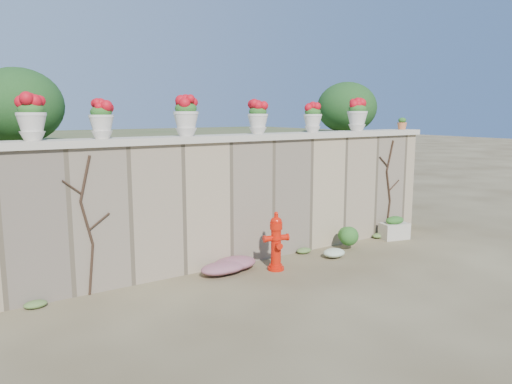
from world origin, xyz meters
TOP-DOWN VIEW (x-y plane):
  - ground at (0.00, 0.00)m, footprint 80.00×80.00m
  - stone_wall at (0.00, 1.80)m, footprint 8.00×0.40m
  - wall_cap at (0.00, 1.80)m, footprint 8.10×0.52m
  - raised_fill at (0.00, 5.00)m, footprint 9.00×6.00m
  - back_shrub_left at (-3.20, 3.00)m, footprint 1.30×1.30m
  - back_shrub_right at (3.40, 3.00)m, footprint 1.30×1.30m
  - vine_left at (-2.67, 1.58)m, footprint 0.60×0.04m
  - vine_right at (3.23, 1.58)m, footprint 0.60×0.04m
  - fire_hydrant at (0.05, 1.04)m, footprint 0.40×0.29m
  - planter_box at (3.11, 1.30)m, footprint 0.60×0.43m
  - green_shrub at (1.93, 1.28)m, footprint 0.59×0.53m
  - magenta_clump at (-0.68, 1.29)m, footprint 0.96×0.64m
  - white_flowers at (1.25, 0.99)m, footprint 0.51×0.41m
  - urn_pot_0 at (-3.24, 1.80)m, footprint 0.37×0.37m
  - urn_pot_1 at (-2.36, 1.80)m, footprint 0.33×0.33m
  - urn_pot_2 at (-1.08, 1.80)m, footprint 0.38×0.38m
  - urn_pot_3 at (0.22, 1.80)m, footprint 0.34×0.34m
  - urn_pot_4 at (1.40, 1.80)m, footprint 0.33×0.33m
  - urn_pot_5 at (2.51, 1.80)m, footprint 0.38×0.38m
  - terracotta_pot at (3.80, 1.80)m, footprint 0.20×0.20m

SIDE VIEW (x-z plane):
  - ground at x=0.00m, z-range 0.00..0.00m
  - white_flowers at x=1.25m, z-range 0.00..0.19m
  - magenta_clump at x=-0.68m, z-range 0.00..0.25m
  - planter_box at x=3.11m, z-range -0.02..0.43m
  - green_shrub at x=1.93m, z-range 0.00..0.56m
  - fire_hydrant at x=0.05m, z-range 0.00..0.93m
  - vine_left at x=-2.67m, z-range 0.04..1.94m
  - vine_right at x=3.23m, z-range 0.04..1.94m
  - stone_wall at x=0.00m, z-range 0.00..2.00m
  - raised_fill at x=0.00m, z-range 0.00..2.00m
  - wall_cap at x=0.00m, z-range 2.00..2.10m
  - terracotta_pot at x=3.80m, z-range 2.09..2.32m
  - urn_pot_4 at x=1.40m, z-range 2.10..2.61m
  - urn_pot_1 at x=-2.36m, z-range 2.10..2.62m
  - urn_pot_3 at x=0.22m, z-range 2.10..2.63m
  - urn_pot_0 at x=-3.24m, z-range 2.10..2.67m
  - urn_pot_2 at x=-1.08m, z-range 2.10..2.69m
  - urn_pot_5 at x=2.51m, z-range 2.10..2.70m
  - back_shrub_left at x=-3.20m, z-range 2.00..3.10m
  - back_shrub_right at x=3.40m, z-range 2.00..3.10m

